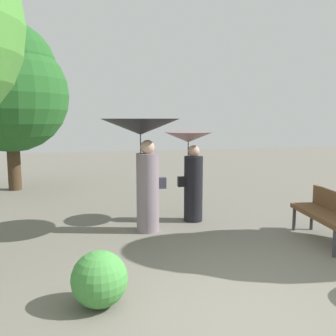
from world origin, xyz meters
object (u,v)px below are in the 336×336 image
Objects in this scene: person_left at (143,147)px; tree_mid_left at (10,86)px; park_bench at (328,212)px; person_right at (191,163)px.

person_left is 0.43× the size of tree_mid_left.
person_left is at bearing -106.56° from park_bench.
person_left is 3.32m from park_bench.
person_right is (1.05, 0.44, -0.37)m from person_left.
person_left is 1.20m from person_right.
person_left is 5.79m from tree_mid_left.
person_left is at bearing 115.90° from person_right.
person_right is at bearing -48.24° from tree_mid_left.
park_bench is at bearing -131.54° from person_right.
person_right is 6.14m from tree_mid_left.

